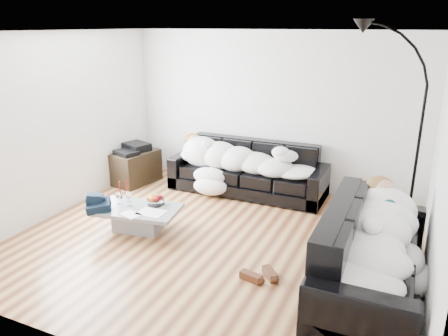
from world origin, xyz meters
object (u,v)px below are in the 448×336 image
at_px(sofa_right, 373,251).
at_px(floor_lamp, 419,145).
at_px(coffee_table, 138,219).
at_px(shoes, 260,275).
at_px(sleeper_back, 247,157).
at_px(wine_glass_b, 118,199).
at_px(av_cabinet, 135,167).
at_px(fruit_bowl, 156,200).
at_px(sleeper_right, 375,234).
at_px(sofa_back, 247,169).
at_px(wine_glass_c, 129,200).
at_px(candle_left, 120,190).
at_px(stereo, 133,148).
at_px(candle_right, 128,189).
at_px(wine_glass_a, 128,197).

bearing_deg(sofa_right, floor_lamp, -9.87).
height_order(coffee_table, floor_lamp, floor_lamp).
height_order(sofa_right, shoes, sofa_right).
bearing_deg(sleeper_back, wine_glass_b, -121.32).
height_order(av_cabinet, floor_lamp, floor_lamp).
height_order(fruit_bowl, wine_glass_b, wine_glass_b).
xyz_separation_m(sleeper_back, sleeper_right, (2.21, -2.05, 0.02)).
relative_size(sofa_back, wine_glass_c, 13.56).
bearing_deg(candle_left, sleeper_back, 53.02).
height_order(candle_left, stereo, stereo).
bearing_deg(sofa_right, candle_right, 82.71).
height_order(sleeper_right, shoes, sleeper_right).
xyz_separation_m(sofa_right, candle_right, (-3.38, 0.43, -0.00)).
bearing_deg(sofa_back, stereo, -169.93).
relative_size(sleeper_back, shoes, 4.98).
bearing_deg(wine_glass_b, fruit_bowl, 23.26).
relative_size(fruit_bowl, stereo, 0.54).
bearing_deg(sofa_back, wine_glass_b, -120.65).
height_order(sofa_back, av_cabinet, sofa_back).
height_order(sofa_right, candle_right, sofa_right).
distance_m(wine_glass_a, wine_glass_c, 0.14).
distance_m(sofa_right, sleeper_right, 0.20).
bearing_deg(sofa_right, sofa_back, 46.41).
distance_m(stereo, floor_lamp, 4.54).
distance_m(sleeper_right, wine_glass_a, 3.30).
distance_m(coffee_table, wine_glass_b, 0.39).
distance_m(sofa_back, floor_lamp, 2.65).
xyz_separation_m(candle_left, stereo, (-0.74, 1.37, 0.18)).
bearing_deg(av_cabinet, coffee_table, -43.24).
xyz_separation_m(wine_glass_b, av_cabinet, (-0.86, 1.57, -0.13)).
relative_size(sofa_back, floor_lamp, 1.06).
distance_m(candle_left, shoes, 2.47).
xyz_separation_m(sofa_back, sleeper_back, (0.00, -0.05, 0.22)).
xyz_separation_m(sleeper_right, wine_glass_b, (-3.35, 0.18, -0.24)).
distance_m(sleeper_back, stereo, 2.02).
distance_m(sofa_back, candle_right, 2.04).
distance_m(fruit_bowl, wine_glass_b, 0.51).
bearing_deg(fruit_bowl, candle_left, -179.79).
distance_m(sleeper_back, candle_right, 2.01).
bearing_deg(sleeper_right, candle_left, 83.80).
bearing_deg(sleeper_right, wine_glass_b, 86.97).
relative_size(sofa_right, av_cabinet, 2.74).
bearing_deg(candle_right, stereo, 122.12).
height_order(sofa_back, fruit_bowl, sofa_back).
bearing_deg(sofa_right, sleeper_right, 90.00).
xyz_separation_m(sofa_back, sleeper_right, (2.21, -2.10, 0.24)).
bearing_deg(sleeper_back, floor_lamp, -7.76).
distance_m(candle_right, shoes, 2.40).
height_order(sofa_back, coffee_table, sofa_back).
xyz_separation_m(sleeper_back, coffee_table, (-0.84, -1.87, -0.47)).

